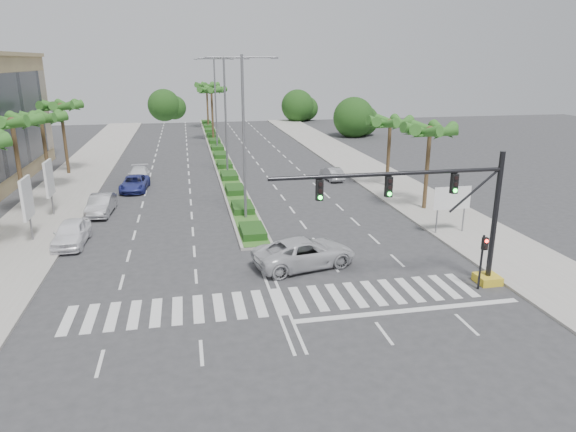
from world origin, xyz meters
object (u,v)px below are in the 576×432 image
Objects in this scene: car_parked_a at (71,233)px; car_parked_d at (139,175)px; car_parked_b at (101,205)px; car_parked_c at (135,183)px; car_right at (332,173)px; car_crossing at (305,253)px.

car_parked_a reaches higher than car_parked_d.
car_parked_a is 7.01m from car_parked_b.
car_parked_a is at bearing -97.09° from car_parked_c.
car_parked_c is 1.27× the size of car_right.
car_crossing is at bearing -41.96° from car_parked_b.
car_parked_d is at bearing 82.49° from car_parked_a.
car_parked_c is (2.81, 14.35, -0.12)m from car_parked_a.
car_parked_d is 1.25× the size of car_right.
car_crossing is at bearing -23.27° from car_parked_a.
car_parked_d is at bearing 92.15° from car_parked_c.
car_parked_d is 19.31m from car_right.
car_parked_a is 1.21× the size of car_right.
car_parked_a is 18.24m from car_parked_d.
car_crossing is (13.23, -13.52, 0.07)m from car_parked_b.
car_crossing is at bearing -57.65° from car_parked_c.
car_parked_d is (2.92, 18.00, -0.10)m from car_parked_a.
car_parked_b is at bearing 31.49° from car_crossing.
car_parked_d is (2.05, 11.05, -0.06)m from car_parked_b.
car_parked_a reaches higher than car_right.
car_parked_a is 0.78× the size of car_crossing.
car_parked_d is 0.81× the size of car_crossing.
car_parked_a is at bearing 30.01° from car_right.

